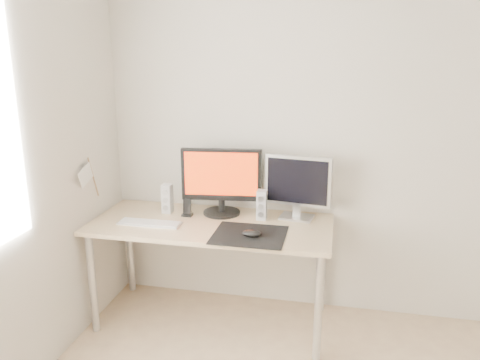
{
  "coord_description": "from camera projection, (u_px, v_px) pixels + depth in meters",
  "views": [
    {
      "loc": [
        -0.13,
        -1.45,
        1.82
      ],
      "look_at": [
        -0.75,
        1.47,
        1.01
      ],
      "focal_mm": 35.0,
      "sensor_mm": 36.0,
      "label": 1
    }
  ],
  "objects": [
    {
      "name": "main_monitor",
      "position": [
        221.0,
        179.0,
        3.22
      ],
      "size": [
        0.55,
        0.29,
        0.47
      ],
      "color": "black",
      "rests_on": "desk"
    },
    {
      "name": "mouse",
      "position": [
        252.0,
        233.0,
        2.86
      ],
      "size": [
        0.12,
        0.07,
        0.04
      ],
      "primitive_type": "ellipsoid",
      "color": "black",
      "rests_on": "mousepad"
    },
    {
      "name": "pennant",
      "position": [
        88.0,
        175.0,
        3.06
      ],
      "size": [
        0.01,
        0.23,
        0.29
      ],
      "color": "#A57F54",
      "rests_on": "wall_left"
    },
    {
      "name": "mousepad",
      "position": [
        249.0,
        235.0,
        2.9
      ],
      "size": [
        0.45,
        0.4,
        0.0
      ],
      "primitive_type": "cube",
      "color": "black",
      "rests_on": "desk"
    },
    {
      "name": "second_monitor",
      "position": [
        298.0,
        184.0,
        3.14
      ],
      "size": [
        0.45,
        0.19,
        0.43
      ],
      "color": "#B9B9BB",
      "rests_on": "desk"
    },
    {
      "name": "wall_back",
      "position": [
        358.0,
        141.0,
        3.15
      ],
      "size": [
        3.5,
        0.0,
        3.5
      ],
      "primitive_type": "plane",
      "rotation": [
        1.57,
        0.0,
        0.0
      ],
      "color": "silver",
      "rests_on": "ground"
    },
    {
      "name": "speaker_right",
      "position": [
        262.0,
        205.0,
        3.16
      ],
      "size": [
        0.06,
        0.08,
        0.2
      ],
      "color": "white",
      "rests_on": "desk"
    },
    {
      "name": "speaker_left",
      "position": [
        167.0,
        199.0,
        3.29
      ],
      "size": [
        0.06,
        0.08,
        0.2
      ],
      "color": "white",
      "rests_on": "desk"
    },
    {
      "name": "desk",
      "position": [
        211.0,
        233.0,
        3.14
      ],
      "size": [
        1.6,
        0.7,
        0.73
      ],
      "color": "#D1B587",
      "rests_on": "ground"
    },
    {
      "name": "phone_dock",
      "position": [
        187.0,
        211.0,
        3.24
      ],
      "size": [
        0.07,
        0.06,
        0.13
      ],
      "color": "black",
      "rests_on": "desk"
    },
    {
      "name": "keyboard",
      "position": [
        150.0,
        223.0,
        3.09
      ],
      "size": [
        0.42,
        0.12,
        0.02
      ],
      "color": "#BCBBBE",
      "rests_on": "desk"
    }
  ]
}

